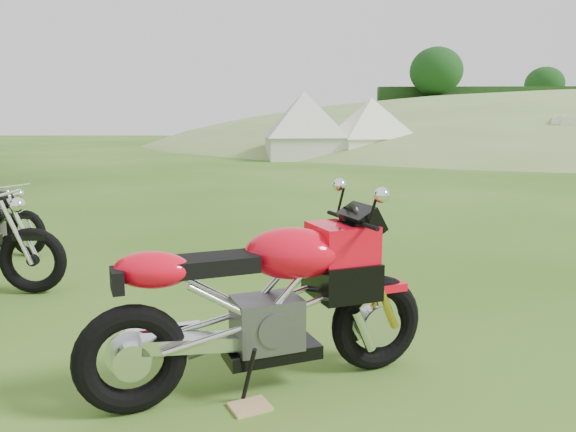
# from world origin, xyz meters

# --- Properties ---
(ground) EXTENTS (120.00, 120.00, 0.00)m
(ground) POSITION_xyz_m (0.00, 0.00, 0.00)
(ground) COLOR #284E10
(ground) RESTS_ON ground
(sport_motorcycle) EXTENTS (2.26, 1.40, 1.33)m
(sport_motorcycle) POSITION_xyz_m (0.30, -1.56, 0.67)
(sport_motorcycle) COLOR red
(sport_motorcycle) RESTS_ON ground
(plywood_board) EXTENTS (0.30, 0.28, 0.02)m
(plywood_board) POSITION_xyz_m (0.23, -1.83, 0.01)
(plywood_board) COLOR tan
(plywood_board) RESTS_ON ground
(tent_left) EXTENTS (3.74, 3.74, 2.85)m
(tent_left) POSITION_xyz_m (0.39, 20.40, 1.42)
(tent_left) COLOR beige
(tent_left) RESTS_ON ground
(tent_mid) EXTENTS (3.77, 3.77, 2.69)m
(tent_mid) POSITION_xyz_m (3.40, 20.73, 1.35)
(tent_mid) COLOR white
(tent_mid) RESTS_ON ground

